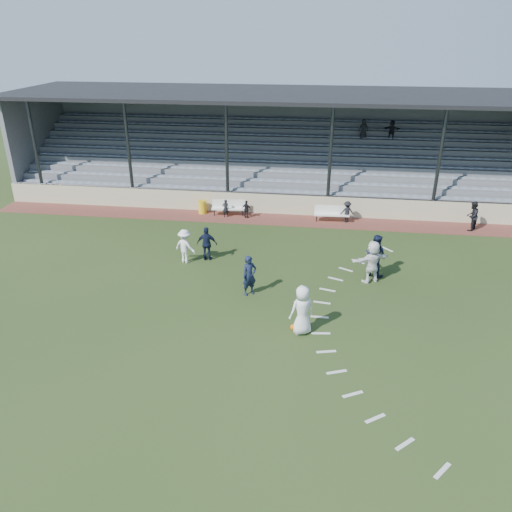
{
  "coord_description": "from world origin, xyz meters",
  "views": [
    {
      "loc": [
        2.69,
        -16.81,
        10.28
      ],
      "look_at": [
        0.0,
        2.5,
        1.3
      ],
      "focal_mm": 35.0,
      "sensor_mm": 36.0,
      "label": 1
    }
  ],
  "objects_px": {
    "bench_right": "(332,212)",
    "bench_left": "(229,206)",
    "football": "(293,327)",
    "official": "(472,216)",
    "trash_bin": "(203,207)",
    "player_navy_lead": "(249,276)",
    "player_white_lead": "(302,310)"
  },
  "relations": [
    {
      "from": "bench_left",
      "to": "trash_bin",
      "type": "relative_size",
      "value": 2.57
    },
    {
      "from": "bench_left",
      "to": "football",
      "type": "distance_m",
      "value": 12.78
    },
    {
      "from": "player_white_lead",
      "to": "official",
      "type": "distance_m",
      "value": 14.4
    },
    {
      "from": "bench_left",
      "to": "football",
      "type": "bearing_deg",
      "value": -73.44
    },
    {
      "from": "player_navy_lead",
      "to": "official",
      "type": "distance_m",
      "value": 14.15
    },
    {
      "from": "trash_bin",
      "to": "football",
      "type": "relative_size",
      "value": 3.41
    },
    {
      "from": "bench_right",
      "to": "player_white_lead",
      "type": "height_order",
      "value": "player_white_lead"
    },
    {
      "from": "player_navy_lead",
      "to": "bench_left",
      "type": "bearing_deg",
      "value": 67.32
    },
    {
      "from": "player_white_lead",
      "to": "bench_left",
      "type": "bearing_deg",
      "value": -96.14
    },
    {
      "from": "bench_right",
      "to": "player_navy_lead",
      "type": "bearing_deg",
      "value": -112.99
    },
    {
      "from": "trash_bin",
      "to": "official",
      "type": "bearing_deg",
      "value": -2.42
    },
    {
      "from": "bench_left",
      "to": "bench_right",
      "type": "height_order",
      "value": "same"
    },
    {
      "from": "bench_left",
      "to": "official",
      "type": "bearing_deg",
      "value": -7.23
    },
    {
      "from": "bench_left",
      "to": "football",
      "type": "height_order",
      "value": "bench_left"
    },
    {
      "from": "bench_left",
      "to": "player_white_lead",
      "type": "relative_size",
      "value": 1.06
    },
    {
      "from": "football",
      "to": "player_navy_lead",
      "type": "distance_m",
      "value": 3.28
    },
    {
      "from": "bench_left",
      "to": "player_white_lead",
      "type": "xyz_separation_m",
      "value": [
        5.0,
        -12.01,
        0.37
      ]
    },
    {
      "from": "football",
      "to": "official",
      "type": "distance_m",
      "value": 14.5
    },
    {
      "from": "player_white_lead",
      "to": "football",
      "type": "bearing_deg",
      "value": -52.26
    },
    {
      "from": "football",
      "to": "player_white_lead",
      "type": "distance_m",
      "value": 0.91
    },
    {
      "from": "trash_bin",
      "to": "bench_right",
      "type": "bearing_deg",
      "value": -2.49
    },
    {
      "from": "bench_left",
      "to": "player_white_lead",
      "type": "distance_m",
      "value": 13.02
    },
    {
      "from": "bench_right",
      "to": "football",
      "type": "xyz_separation_m",
      "value": [
        -1.38,
        -11.66,
        -0.47
      ]
    },
    {
      "from": "football",
      "to": "player_white_lead",
      "type": "bearing_deg",
      "value": -23.51
    },
    {
      "from": "bench_right",
      "to": "trash_bin",
      "type": "height_order",
      "value": "bench_right"
    },
    {
      "from": "bench_right",
      "to": "bench_left",
      "type": "bearing_deg",
      "value": 175.32
    },
    {
      "from": "player_white_lead",
      "to": "official",
      "type": "relative_size",
      "value": 1.16
    },
    {
      "from": "trash_bin",
      "to": "football",
      "type": "xyz_separation_m",
      "value": [
        6.33,
        -12.0,
        -0.3
      ]
    },
    {
      "from": "trash_bin",
      "to": "player_navy_lead",
      "type": "bearing_deg",
      "value": -65.69
    },
    {
      "from": "football",
      "to": "official",
      "type": "height_order",
      "value": "official"
    },
    {
      "from": "trash_bin",
      "to": "player_navy_lead",
      "type": "height_order",
      "value": "player_navy_lead"
    },
    {
      "from": "bench_right",
      "to": "football",
      "type": "bearing_deg",
      "value": -99.43
    }
  ]
}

